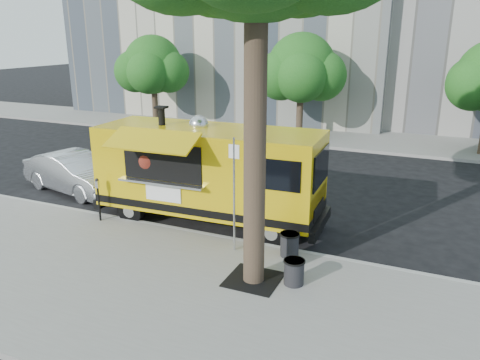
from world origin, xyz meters
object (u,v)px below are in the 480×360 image
object	(u,v)px
far_tree_a	(153,65)
trash_bin_right	(294,271)
parking_meter	(98,194)
trash_bin_left	(290,244)
far_tree_b	(301,68)
sign_post	(234,188)
food_truck	(208,171)
sedan	(75,173)

from	to	relation	value
far_tree_a	trash_bin_right	size ratio (longest dim) A/B	9.08
parking_meter	trash_bin_left	xyz separation A→B (m)	(5.98, 0.05, -0.51)
far_tree_b	sign_post	distance (m)	14.61
sign_post	parking_meter	world-z (taller)	sign_post
far_tree_b	food_truck	size ratio (longest dim) A/B	0.78
far_tree_b	trash_bin_right	distance (m)	16.30
far_tree_a	far_tree_b	size ratio (longest dim) A/B	0.97
trash_bin_right	trash_bin_left	bearing A→B (deg)	111.91
trash_bin_right	parking_meter	bearing A→B (deg)	169.08
far_tree_b	parking_meter	bearing A→B (deg)	-98.10
parking_meter	trash_bin_right	size ratio (longest dim) A/B	2.26
sign_post	parking_meter	bearing A→B (deg)	177.48
sedan	trash_bin_left	world-z (taller)	sedan
parking_meter	food_truck	size ratio (longest dim) A/B	0.19
food_truck	trash_bin_left	world-z (taller)	food_truck
sign_post	trash_bin_right	world-z (taller)	sign_post
far_tree_b	sign_post	bearing A→B (deg)	-79.85
far_tree_b	parking_meter	size ratio (longest dim) A/B	4.12
food_truck	trash_bin_left	size ratio (longest dim) A/B	11.62
sign_post	trash_bin_left	size ratio (longest dim) A/B	4.92
sedan	far_tree_b	bearing A→B (deg)	-10.18
far_tree_b	trash_bin_right	bearing A→B (deg)	-73.62
sign_post	far_tree_b	bearing A→B (deg)	100.15
food_truck	sedan	distance (m)	5.91
food_truck	sedan	xyz separation A→B (m)	(-5.80, 0.65, -0.91)
far_tree_a	food_truck	distance (m)	15.81
far_tree_b	sedan	bearing A→B (deg)	-112.40
trash_bin_left	far_tree_a	bearing A→B (deg)	133.65
far_tree_a	trash_bin_left	distance (m)	19.08
food_truck	trash_bin_right	xyz separation A→B (m)	(3.59, -2.77, -1.16)
far_tree_a	trash_bin_left	size ratio (longest dim) A/B	8.77
sedan	trash_bin_left	size ratio (longest dim) A/B	7.13
sign_post	sedan	xyz separation A→B (m)	(-7.45, 2.36, -1.13)
parking_meter	trash_bin_left	bearing A→B (deg)	0.48
sign_post	sedan	bearing A→B (deg)	162.40
far_tree_b	sedan	distance (m)	13.23
trash_bin_right	far_tree_a	bearing A→B (deg)	132.17
parking_meter	trash_bin_right	xyz separation A→B (m)	(6.50, -1.25, -0.52)
trash_bin_left	far_tree_b	bearing A→B (deg)	105.85
sign_post	parking_meter	xyz separation A→B (m)	(-4.55, 0.20, -0.87)
far_tree_a	food_truck	bearing A→B (deg)	-50.77
far_tree_b	sign_post	size ratio (longest dim) A/B	1.83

